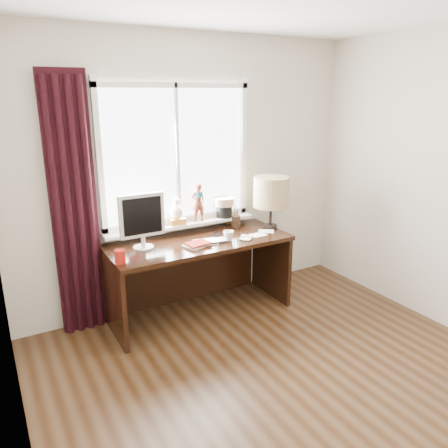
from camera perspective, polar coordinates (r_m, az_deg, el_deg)
floor at (r=3.28m, az=12.63°, el=-22.72°), size 3.50×4.00×0.00m
wall_back at (r=4.28m, az=-4.42°, el=6.50°), size 3.50×0.00×2.60m
wall_left at (r=1.96m, az=-26.23°, el=-8.05°), size 0.00×4.00×2.60m
laptop at (r=3.99m, az=-1.81°, el=-2.24°), size 0.34×0.26×0.02m
mug at (r=4.02m, az=0.58°, el=-1.52°), size 0.13×0.13×0.10m
red_cup at (r=3.59m, az=-13.42°, el=-4.16°), size 0.08×0.08×0.11m
window at (r=4.17m, az=-5.86°, el=6.26°), size 1.52×0.20×1.40m
curtain at (r=3.89m, az=-18.99°, el=1.78°), size 0.38×0.09×2.25m
desk at (r=4.22m, az=-3.81°, el=-4.88°), size 1.70×0.70×0.75m
monitor at (r=3.82m, az=-10.68°, el=0.79°), size 0.40×0.18×0.49m
notebook_stack at (r=3.89m, az=-3.54°, el=-2.68°), size 0.26×0.22×0.03m
brush_holder at (r=4.42m, az=1.57°, el=0.38°), size 0.09×0.09×0.25m
icon_frame at (r=4.52m, az=0.97°, el=0.79°), size 0.10×0.04×0.13m
table_lamp at (r=4.34m, az=6.18°, el=4.11°), size 0.35×0.35×0.52m
loose_papers at (r=4.21m, az=4.31°, el=-1.37°), size 0.46×0.24×0.00m
desk_cables at (r=4.12m, az=0.74°, el=-1.71°), size 0.37×0.40×0.01m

